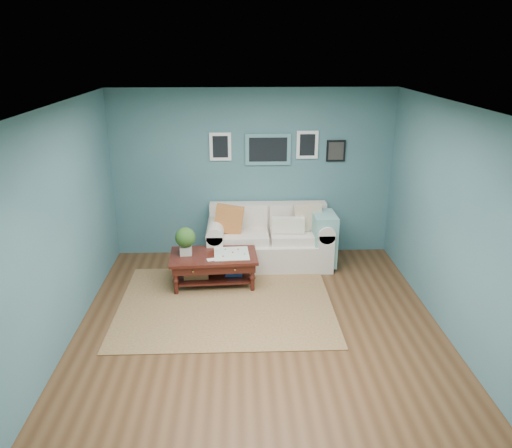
{
  "coord_description": "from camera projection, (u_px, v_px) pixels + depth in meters",
  "views": [
    {
      "loc": [
        -0.24,
        -5.31,
        3.31
      ],
      "look_at": [
        -0.01,
        1.0,
        1.03
      ],
      "focal_mm": 35.0,
      "sensor_mm": 36.0,
      "label": 1
    }
  ],
  "objects": [
    {
      "name": "coffee_table",
      "position": [
        209.0,
        260.0,
        7.19
      ],
      "size": [
        1.28,
        0.79,
        0.87
      ],
      "rotation": [
        0.0,
        0.0,
        0.06
      ],
      "color": "black",
      "rests_on": "ground"
    },
    {
      "name": "room_shell",
      "position": [
        260.0,
        225.0,
        5.71
      ],
      "size": [
        5.0,
        5.02,
        2.7
      ],
      "color": "brown",
      "rests_on": "ground"
    },
    {
      "name": "area_rug",
      "position": [
        226.0,
        304.0,
        6.74
      ],
      "size": [
        2.86,
        2.29,
        0.01
      ],
      "primitive_type": "cube",
      "color": "brown",
      "rests_on": "ground"
    },
    {
      "name": "loveseat",
      "position": [
        274.0,
        238.0,
        7.9
      ],
      "size": [
        1.98,
        0.9,
        1.02
      ],
      "color": "beige",
      "rests_on": "ground"
    }
  ]
}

